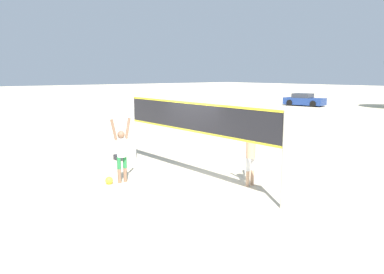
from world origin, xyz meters
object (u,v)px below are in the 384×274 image
(player_spiker, at_px, (121,149))
(parked_car_near, at_px, (304,100))
(volleyball_net, at_px, (192,123))
(gear_bag, at_px, (119,157))
(player_blocker, at_px, (251,150))
(volleyball, at_px, (109,180))

(player_spiker, relative_size, parked_car_near, 0.46)
(volleyball_net, bearing_deg, gear_bag, -171.40)
(volleyball_net, relative_size, player_spiker, 3.62)
(player_blocker, height_order, volleyball, player_blocker)
(player_blocker, bearing_deg, volleyball_net, -64.20)
(player_spiker, distance_m, gear_bag, 3.25)
(player_blocker, xyz_separation_m, gear_bag, (-5.53, -1.41, -1.00))
(volleyball_net, height_order, player_blocker, volleyball_net)
(player_spiker, height_order, gear_bag, player_spiker)
(volleyball_net, height_order, parked_car_near, volleyball_net)
(gear_bag, bearing_deg, player_spiker, -26.47)
(player_spiker, bearing_deg, volleyball_net, -27.47)
(player_spiker, bearing_deg, parked_car_near, 24.23)
(player_blocker, relative_size, gear_bag, 4.60)
(player_blocker, distance_m, volleyball, 4.39)
(player_blocker, relative_size, parked_car_near, 0.48)
(parked_car_near, bearing_deg, player_spiker, -76.78)
(volleyball_net, distance_m, parked_car_near, 29.99)
(gear_bag, relative_size, parked_car_near, 0.11)
(player_blocker, bearing_deg, volleyball, -41.38)
(player_blocker, height_order, parked_car_near, player_blocker)
(player_spiker, xyz_separation_m, volleyball, (-0.08, -0.41, -0.93))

